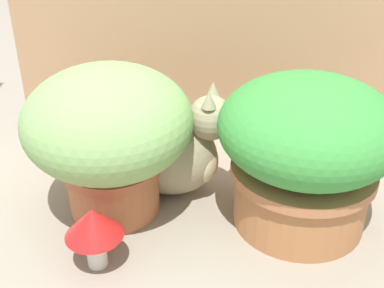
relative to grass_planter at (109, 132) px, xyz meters
name	(u,v)px	position (x,y,z in m)	size (l,w,h in m)	color
ground_plane	(168,233)	(0.14, -0.09, -0.22)	(6.00, 6.00, 0.00)	gray
cardboard_backdrop	(226,23)	(0.28, 0.43, 0.14)	(1.26, 0.03, 0.71)	tan
grass_planter	(109,132)	(0.00, 0.00, 0.00)	(0.39, 0.39, 0.37)	#B5663E
leafy_planter	(306,149)	(0.45, -0.03, -0.02)	(0.40, 0.40, 0.37)	#B47143
cat	(174,151)	(0.14, 0.09, -0.10)	(0.37, 0.21, 0.32)	#9B916E
mushroom_ornament_red	(94,226)	(0.00, -0.20, -0.11)	(0.12, 0.12, 0.15)	silver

